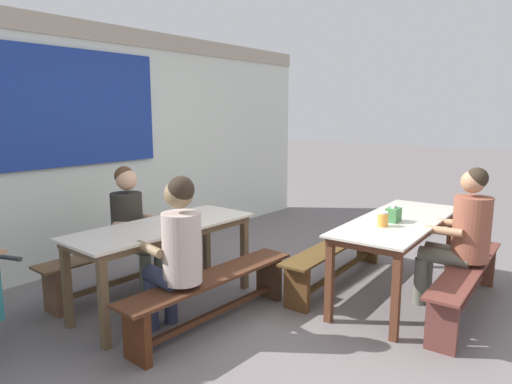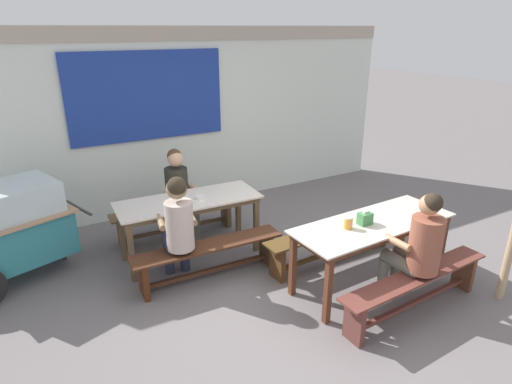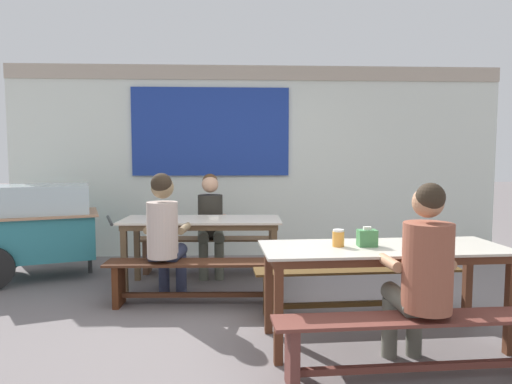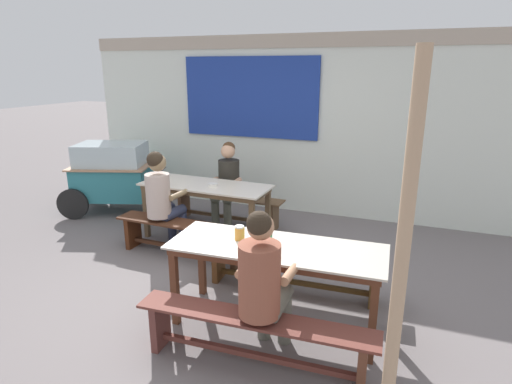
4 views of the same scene
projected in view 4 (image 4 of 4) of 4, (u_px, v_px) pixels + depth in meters
name	position (u px, v px, depth m)	size (l,w,h in m)	color
ground_plane	(211.00, 290.00, 4.35)	(40.00, 40.00, 0.00)	slate
backdrop_wall	(290.00, 121.00, 6.48)	(6.91, 0.23, 2.68)	silver
dining_table_far	(206.00, 190.00, 5.49)	(1.72, 0.70, 0.75)	beige
dining_table_near	(276.00, 254.00, 3.60)	(1.87, 0.76, 0.75)	beige
bench_far_back	(227.00, 205.00, 6.14)	(1.71, 0.34, 0.43)	brown
bench_far_front	(182.00, 234.00, 5.07)	(1.71, 0.35, 0.43)	#472717
bench_near_back	(292.00, 266.00, 4.26)	(1.86, 0.37, 0.43)	#4F3718
bench_near_front	(254.00, 334.00, 3.16)	(1.85, 0.35, 0.43)	brown
food_cart	(112.00, 173.00, 6.58)	(1.67, 1.25, 1.09)	teal
person_center_facing	(227.00, 180.00, 5.94)	(0.43, 0.54, 1.21)	#626658
person_near_front	(263.00, 280.00, 3.10)	(0.42, 0.58, 1.27)	#67675A
person_left_back_turned	(162.00, 195.00, 5.12)	(0.44, 0.53, 1.27)	#303652
tissue_box	(263.00, 236.00, 3.61)	(0.14, 0.10, 0.15)	#3F8049
condiment_jar	(240.00, 233.00, 3.69)	(0.09, 0.09, 0.13)	orange
soup_bowl	(213.00, 185.00, 5.38)	(0.12, 0.12, 0.04)	silver
wooden_support_post	(401.00, 265.00, 2.32)	(0.08, 0.08, 2.32)	tan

